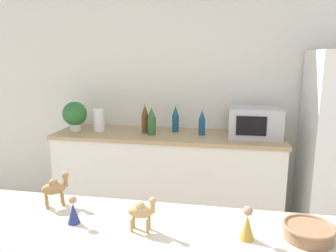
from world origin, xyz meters
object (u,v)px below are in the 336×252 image
object	(u,v)px
microwave	(255,122)
potted_plant	(75,115)
back_bottle_0	(202,123)
wise_man_figurine_crimson	(247,225)
back_bottle_3	(145,119)
back_bottle_1	(152,121)
wise_man_figurine_purple	(73,212)
back_bottle_2	(176,119)
camel_figurine	(141,211)
paper_towel_roll	(99,120)
camel_figurine_second	(55,187)
fruit_bowl	(309,231)

from	to	relation	value
microwave	potted_plant	bearing A→B (deg)	-178.09
back_bottle_0	wise_man_figurine_crimson	bearing A→B (deg)	-80.65
potted_plant	back_bottle_3	bearing A→B (deg)	3.29
potted_plant	back_bottle_1	distance (m)	0.80
back_bottle_3	wise_man_figurine_purple	size ratio (longest dim) A/B	2.43
back_bottle_2	back_bottle_3	xyz separation A→B (m)	(-0.29, -0.09, 0.01)
back_bottle_0	camel_figurine	distance (m)	1.94
paper_towel_roll	back_bottle_3	world-z (taller)	back_bottle_3
back_bottle_3	camel_figurine	world-z (taller)	back_bottle_3
back_bottle_2	camel_figurine_second	distance (m)	1.91
microwave	camel_figurine	size ratio (longest dim) A/B	3.33
potted_plant	back_bottle_2	size ratio (longest dim) A/B	1.10
back_bottle_1	back_bottle_3	distance (m)	0.11
back_bottle_2	wise_man_figurine_crimson	bearing A→B (deg)	-73.77
wise_man_figurine_crimson	back_bottle_1	bearing A→B (deg)	113.17
paper_towel_roll	camel_figurine	distance (m)	2.15
back_bottle_0	camel_figurine_second	xyz separation A→B (m)	(-0.53, -1.80, 0.04)
back_bottle_0	wise_man_figurine_crimson	xyz separation A→B (m)	(0.32, -1.93, 0.01)
back_bottle_0	wise_man_figurine_crimson	world-z (taller)	back_bottle_0
camel_figurine_second	wise_man_figurine_purple	size ratio (longest dim) A/B	1.30
paper_towel_roll	wise_man_figurine_purple	size ratio (longest dim) A/B	1.88
potted_plant	camel_figurine_second	world-z (taller)	potted_plant
microwave	camel_figurine	bearing A→B (deg)	-106.47
paper_towel_roll	wise_man_figurine_crimson	bearing A→B (deg)	-54.73
paper_towel_roll	back_bottle_2	bearing A→B (deg)	7.93
camel_figurine	paper_towel_roll	bearing A→B (deg)	116.29
camel_figurine	wise_man_figurine_purple	world-z (taller)	camel_figurine
back_bottle_3	wise_man_figurine_purple	bearing A→B (deg)	-84.57
back_bottle_1	back_bottle_2	bearing A→B (deg)	37.85
paper_towel_roll	back_bottle_1	xyz separation A→B (m)	(0.56, -0.05, 0.02)
wise_man_figurine_purple	fruit_bowl	bearing A→B (deg)	2.78
back_bottle_0	back_bottle_3	world-z (taller)	back_bottle_3
back_bottle_1	back_bottle_3	xyz separation A→B (m)	(-0.08, 0.07, 0.01)
back_bottle_2	potted_plant	bearing A→B (deg)	-172.35
back_bottle_0	fruit_bowl	xyz separation A→B (m)	(0.55, -1.89, -0.02)
back_bottle_2	wise_man_figurine_purple	distance (m)	2.03
back_bottle_3	wise_man_figurine_crimson	xyz separation A→B (m)	(0.88, -1.93, -0.01)
potted_plant	wise_man_figurine_purple	bearing A→B (deg)	-64.43
back_bottle_2	fruit_bowl	size ratio (longest dim) A/B	1.41
microwave	back_bottle_2	distance (m)	0.77
back_bottle_0	wise_man_figurine_purple	world-z (taller)	back_bottle_0
back_bottle_2	wise_man_figurine_crimson	size ratio (longest dim) A/B	2.04
paper_towel_roll	wise_man_figurine_purple	world-z (taller)	paper_towel_roll
back_bottle_0	back_bottle_3	distance (m)	0.56
back_bottle_1	wise_man_figurine_purple	size ratio (longest dim) A/B	2.28
potted_plant	back_bottle_1	size ratio (longest dim) A/B	1.09
wise_man_figurine_purple	back_bottle_1	bearing A→B (deg)	93.12
back_bottle_2	wise_man_figurine_crimson	distance (m)	2.11
microwave	back_bottle_0	world-z (taller)	microwave
back_bottle_3	microwave	bearing A→B (deg)	0.96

